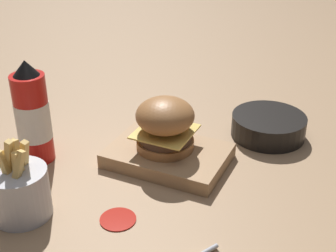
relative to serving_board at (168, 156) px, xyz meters
name	(u,v)px	position (x,y,z in m)	size (l,w,h in m)	color
ground_plane	(177,183)	(0.05, -0.06, -0.01)	(6.00, 6.00, 0.00)	#9E7A56
serving_board	(168,156)	(0.00, 0.00, 0.00)	(0.22, 0.15, 0.03)	#A37A51
burger	(165,124)	(-0.01, 0.00, 0.07)	(0.11, 0.11, 0.10)	#9E6638
ketchup_bottle	(33,116)	(-0.23, -0.09, 0.08)	(0.06, 0.06, 0.20)	red
fries_basket	(20,191)	(-0.15, -0.24, 0.03)	(0.09, 0.09, 0.14)	#B7B7BC
side_bowl	(268,125)	(0.15, 0.18, 0.01)	(0.15, 0.15, 0.05)	black
ketchup_puddle	(118,219)	(0.00, -0.19, -0.01)	(0.06, 0.06, 0.00)	#B21E14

